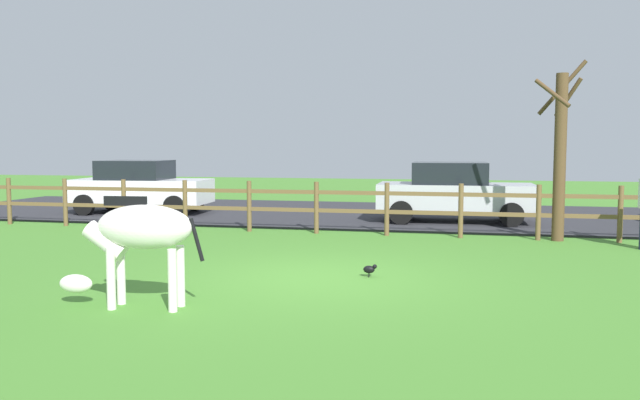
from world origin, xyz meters
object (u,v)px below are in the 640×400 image
parked_car_silver (454,192)px  zebra (139,235)px  bare_tree (560,151)px  crow_on_grass (370,269)px  parked_car_white (140,186)px

parked_car_silver → zebra: bearing=-110.4°
parked_car_silver → bare_tree: bearing=-49.6°
zebra → crow_on_grass: (2.56, 2.53, -0.80)m
zebra → parked_car_white: size_ratio=0.47×
parked_car_white → bare_tree: bearing=-14.1°
crow_on_grass → parked_car_silver: parked_car_silver is taller
zebra → parked_car_white: bearing=118.1°
parked_car_white → parked_car_silver: bearing=-1.3°
crow_on_grass → bare_tree: bearing=54.6°
crow_on_grass → parked_car_silver: 7.52m
bare_tree → zebra: bearing=-129.2°
bare_tree → parked_car_silver: 3.63m
bare_tree → crow_on_grass: bare_tree is taller
parked_car_silver → parked_car_white: size_ratio=0.98×
bare_tree → crow_on_grass: size_ratio=18.09×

